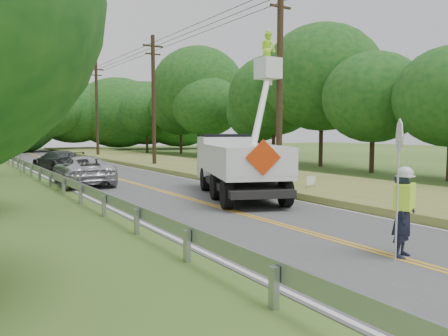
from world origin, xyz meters
TOP-DOWN VIEW (x-y plane):
  - ground at (0.00, 0.00)m, footprint 140.00×140.00m
  - road at (0.00, 14.00)m, footprint 7.20×96.00m
  - guardrail at (-4.02, 14.91)m, footprint 0.18×48.00m
  - utility_poles at (5.00, 17.02)m, footprint 1.60×43.30m
  - tall_grass_verge at (7.10, 14.00)m, footprint 7.00×96.00m
  - treeline_right at (15.71, 26.46)m, footprint 11.36×51.78m
  - treeline_horizon at (0.61, 56.29)m, footprint 55.72×14.15m
  - flagger at (0.12, -1.31)m, footprint 1.11×0.75m
  - bucket_truck at (2.61, 9.15)m, footprint 5.19×8.03m
  - suv_silver at (-2.46, 15.95)m, footprint 2.86×5.56m
  - suv_darkgrey at (-1.80, 25.65)m, footprint 3.13×5.15m
  - stop_sign_permanent at (-4.68, 22.08)m, footprint 0.48×0.10m
  - yard_sign at (5.30, 7.11)m, footprint 0.56×0.08m

SIDE VIEW (x-z plane):
  - ground at x=0.00m, z-range 0.00..0.00m
  - road at x=0.00m, z-range 0.00..0.02m
  - tall_grass_verge at x=7.10m, z-range 0.00..0.30m
  - guardrail at x=-4.02m, z-range 0.17..0.94m
  - yard_sign at x=5.30m, z-range 0.18..1.00m
  - suv_darkgrey at x=-1.80m, z-range 0.02..1.42m
  - suv_silver at x=-2.46m, z-range 0.02..1.52m
  - flagger at x=0.12m, z-range -0.43..2.66m
  - stop_sign_permanent at x=-4.68m, z-range 0.35..2.64m
  - bucket_truck at x=2.61m, z-range -2.03..5.33m
  - utility_poles at x=5.00m, z-range 0.27..10.27m
  - treeline_horizon at x=0.61m, z-range -0.84..11.84m
  - treeline_right at x=15.71m, z-range 0.04..12.27m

